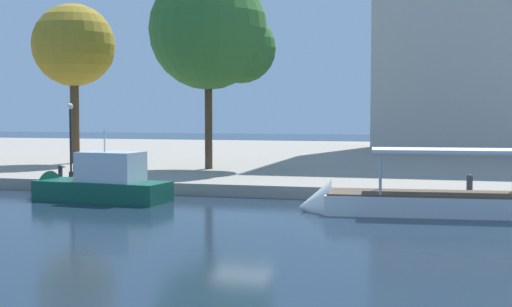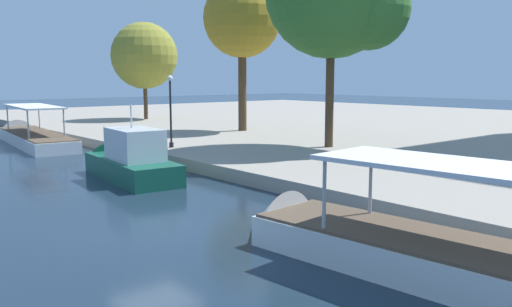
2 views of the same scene
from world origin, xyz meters
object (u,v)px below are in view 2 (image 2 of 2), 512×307
mooring_bollard_0 (150,142)px  tree_1 (145,56)px  tour_boat_2 (412,258)px  tree_2 (244,20)px  lamp_post (171,107)px  motor_yacht_1 (128,164)px  tour_boat_0 (32,140)px

mooring_bollard_0 → tree_1: 24.98m
tour_boat_2 → tree_2: bearing=-36.2°
lamp_post → mooring_bollard_0: bearing=-82.0°
motor_yacht_1 → lamp_post: bearing=-44.5°
lamp_post → tree_1: (-21.22, 9.85, 3.96)m
tour_boat_0 → tour_boat_2: 32.93m
mooring_bollard_0 → tree_2: (-5.38, 11.33, 8.13)m
tour_boat_2 → mooring_bollard_0: bearing=-16.1°
tour_boat_0 → tree_1: (-8.57, 14.04, 6.72)m
tour_boat_0 → tree_1: 17.77m
motor_yacht_1 → tree_1: size_ratio=0.82×
tree_2 → lamp_post: bearing=-62.2°
tree_1 → lamp_post: bearing=-24.9°
lamp_post → tree_2: (-5.16, 9.79, 6.16)m
tree_1 → tree_2: size_ratio=0.83×
tour_boat_2 → tree_2: tree_2 is taller
mooring_bollard_0 → lamp_post: 2.50m
mooring_bollard_0 → lamp_post: size_ratio=0.19×
motor_yacht_1 → tree_2: bearing=-52.2°
lamp_post → tree_1: 23.73m
motor_yacht_1 → tree_1: tree_1 is taller
tour_boat_0 → mooring_bollard_0: bearing=-162.9°
tree_2 → tour_boat_2: bearing=-30.7°
tree_1 → tree_2: bearing=-0.2°
tour_boat_2 → tree_1: bearing=-25.5°
tour_boat_0 → mooring_bollard_0: tour_boat_0 is taller
tour_boat_2 → lamp_post: bearing=-20.1°
tree_1 → tree_2: tree_2 is taller
motor_yacht_1 → mooring_bollard_0: motor_yacht_1 is taller
tree_2 → tour_boat_0: bearing=-118.2°
motor_yacht_1 → tree_2: size_ratio=0.67×
mooring_bollard_0 → lamp_post: bearing=98.0°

